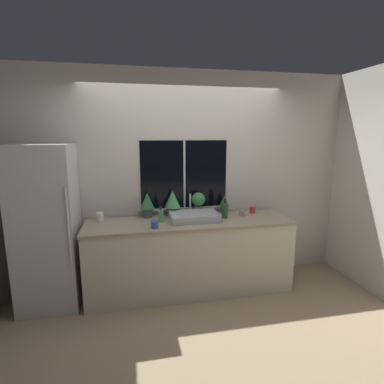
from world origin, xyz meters
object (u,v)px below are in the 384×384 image
(refrigerator, at_px, (47,227))
(sink, at_px, (194,216))
(soap_bottle, at_px, (161,215))
(potted_plant_far_left, at_px, (147,203))
(potted_plant_center_left, at_px, (172,201))
(mug_blue, at_px, (155,224))
(bottle_tall, at_px, (225,210))
(mug_grey, at_px, (242,213))
(potted_plant_far_right, at_px, (224,203))
(mug_white, at_px, (100,217))
(potted_plant_center_right, at_px, (198,202))
(mug_red, at_px, (252,210))

(refrigerator, relative_size, sink, 3.15)
(soap_bottle, bearing_deg, potted_plant_far_left, 122.08)
(potted_plant_center_left, distance_m, mug_blue, 0.55)
(bottle_tall, height_order, mug_blue, bottle_tall)
(potted_plant_center_left, distance_m, mug_grey, 0.90)
(bottle_tall, bearing_deg, potted_plant_far_right, 74.33)
(refrigerator, relative_size, soap_bottle, 9.49)
(mug_grey, bearing_deg, mug_blue, -166.29)
(soap_bottle, distance_m, mug_blue, 0.25)
(refrigerator, distance_m, mug_grey, 2.29)
(refrigerator, bearing_deg, sink, -0.43)
(mug_white, bearing_deg, mug_blue, -33.42)
(refrigerator, bearing_deg, potted_plant_far_left, 11.26)
(sink, height_order, mug_white, sink)
(potted_plant_center_right, xyz_separation_m, mug_grey, (0.53, -0.18, -0.13))
(mug_grey, height_order, mug_white, mug_white)
(mug_red, bearing_deg, potted_plant_center_left, 176.59)
(soap_bottle, xyz_separation_m, mug_white, (-0.71, 0.18, -0.03))
(potted_plant_center_right, xyz_separation_m, bottle_tall, (0.29, -0.22, -0.07))
(potted_plant_center_right, bearing_deg, mug_blue, -143.01)
(potted_plant_center_left, xyz_separation_m, mug_white, (-0.88, -0.04, -0.15))
(mug_blue, bearing_deg, sink, 23.93)
(refrigerator, xyz_separation_m, mug_white, (0.54, 0.18, 0.04))
(potted_plant_far_right, relative_size, mug_blue, 2.93)
(potted_plant_far_right, xyz_separation_m, soap_bottle, (-0.86, -0.23, -0.06))
(potted_plant_far_left, bearing_deg, bottle_tall, -13.41)
(mug_blue, bearing_deg, potted_plant_center_left, 59.59)
(refrigerator, height_order, potted_plant_center_left, refrigerator)
(mug_red, height_order, mug_blue, mug_blue)
(potted_plant_far_left, distance_m, mug_white, 0.58)
(potted_plant_far_left, bearing_deg, mug_grey, -8.51)
(potted_plant_center_left, distance_m, bottle_tall, 0.67)
(potted_plant_center_left, relative_size, mug_red, 4.06)
(soap_bottle, xyz_separation_m, bottle_tall, (0.79, 0.01, 0.02))
(mug_red, relative_size, mug_grey, 1.08)
(refrigerator, bearing_deg, mug_blue, -11.22)
(potted_plant_far_right, bearing_deg, bottle_tall, -105.67)
(potted_plant_center_right, height_order, bottle_tall, potted_plant_center_right)
(mug_grey, bearing_deg, mug_red, 31.22)
(mug_red, distance_m, mug_blue, 1.37)
(bottle_tall, xyz_separation_m, mug_white, (-1.50, 0.18, -0.05))
(potted_plant_center_left, distance_m, potted_plant_far_right, 0.69)
(sink, height_order, bottle_tall, sink)
(bottle_tall, xyz_separation_m, mug_red, (0.43, 0.16, -0.06))
(bottle_tall, distance_m, mug_red, 0.46)
(bottle_tall, bearing_deg, soap_bottle, -179.63)
(potted_plant_far_right, xyz_separation_m, mug_blue, (-0.95, -0.45, -0.09))
(refrigerator, xyz_separation_m, potted_plant_center_left, (1.43, 0.22, 0.19))
(refrigerator, xyz_separation_m, potted_plant_far_left, (1.11, 0.22, 0.17))
(potted_plant_far_right, distance_m, mug_red, 0.39)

